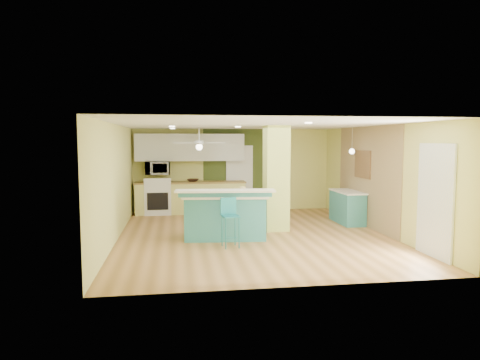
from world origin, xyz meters
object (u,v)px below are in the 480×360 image
bar_stool (230,214)px  side_counter (347,207)px  fruit_bowl (193,180)px  peninsula (225,215)px  canister (243,190)px

bar_stool → side_counter: bearing=22.2°
fruit_bowl → bar_stool: bearing=-82.2°
side_counter → bar_stool: bearing=-148.7°
side_counter → peninsula: bearing=-159.2°
side_counter → canister: 3.26m
bar_stool → side_counter: (3.36, 2.04, -0.24)m
bar_stool → canister: size_ratio=6.50×
bar_stool → fruit_bowl: fruit_bowl is taller
bar_stool → side_counter: bar_stool is taller
peninsula → side_counter: 3.60m
bar_stool → canister: bearing=55.0°
peninsula → fruit_bowl: size_ratio=6.43×
bar_stool → fruit_bowl: 4.20m
fruit_bowl → canister: canister is taller
peninsula → fruit_bowl: (-0.56, 3.38, 0.46)m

